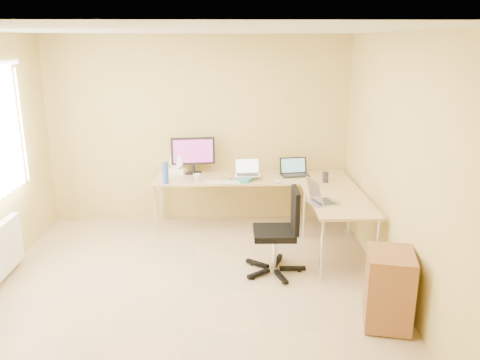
{
  "coord_description": "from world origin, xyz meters",
  "views": [
    {
      "loc": [
        0.4,
        -4.49,
        2.51
      ],
      "look_at": [
        0.55,
        1.1,
        0.9
      ],
      "focal_mm": 36.31,
      "sensor_mm": 36.0,
      "label": 1
    }
  ],
  "objects_px": {
    "desk_return": "(337,228)",
    "laptop_black": "(295,167)",
    "monitor": "(193,155)",
    "keyboard": "(223,182)",
    "laptop_center": "(248,168)",
    "mug": "(197,178)",
    "desk_fan": "(176,164)",
    "office_chair": "(274,230)",
    "cabinet": "(389,288)",
    "desk_main": "(251,202)",
    "laptop_return": "(324,193)",
    "water_bottle": "(165,173)"
  },
  "relations": [
    {
      "from": "mug",
      "to": "desk_fan",
      "type": "distance_m",
      "value": 0.51
    },
    {
      "from": "laptop_black",
      "to": "office_chair",
      "type": "bearing_deg",
      "value": -115.39
    },
    {
      "from": "keyboard",
      "to": "mug",
      "type": "relative_size",
      "value": 4.19
    },
    {
      "from": "desk_main",
      "to": "office_chair",
      "type": "xyz_separation_m",
      "value": [
        0.19,
        -1.38,
        0.14
      ]
    },
    {
      "from": "keyboard",
      "to": "mug",
      "type": "distance_m",
      "value": 0.36
    },
    {
      "from": "laptop_return",
      "to": "desk_main",
      "type": "bearing_deg",
      "value": 14.93
    },
    {
      "from": "monitor",
      "to": "laptop_center",
      "type": "relative_size",
      "value": 1.74
    },
    {
      "from": "mug",
      "to": "office_chair",
      "type": "distance_m",
      "value": 1.51
    },
    {
      "from": "keyboard",
      "to": "laptop_return",
      "type": "distance_m",
      "value": 1.42
    },
    {
      "from": "cabinet",
      "to": "office_chair",
      "type": "bearing_deg",
      "value": 144.67
    },
    {
      "from": "water_bottle",
      "to": "laptop_black",
      "type": "bearing_deg",
      "value": 11.05
    },
    {
      "from": "laptop_black",
      "to": "laptop_return",
      "type": "distance_m",
      "value": 1.19
    },
    {
      "from": "desk_main",
      "to": "laptop_return",
      "type": "bearing_deg",
      "value": -56.02
    },
    {
      "from": "desk_main",
      "to": "monitor",
      "type": "bearing_deg",
      "value": 166.74
    },
    {
      "from": "desk_return",
      "to": "mug",
      "type": "distance_m",
      "value": 1.92
    },
    {
      "from": "keyboard",
      "to": "cabinet",
      "type": "bearing_deg",
      "value": -51.65
    },
    {
      "from": "laptop_center",
      "to": "mug",
      "type": "bearing_deg",
      "value": -176.03
    },
    {
      "from": "mug",
      "to": "desk_fan",
      "type": "relative_size",
      "value": 0.41
    },
    {
      "from": "laptop_center",
      "to": "water_bottle",
      "type": "xyz_separation_m",
      "value": [
        -1.07,
        -0.19,
        -0.01
      ]
    },
    {
      "from": "keyboard",
      "to": "cabinet",
      "type": "height_order",
      "value": "keyboard"
    },
    {
      "from": "laptop_center",
      "to": "water_bottle",
      "type": "height_order",
      "value": "water_bottle"
    },
    {
      "from": "laptop_center",
      "to": "desk_fan",
      "type": "distance_m",
      "value": 1.03
    },
    {
      "from": "desk_return",
      "to": "monitor",
      "type": "height_order",
      "value": "monitor"
    },
    {
      "from": "mug",
      "to": "cabinet",
      "type": "distance_m",
      "value": 2.94
    },
    {
      "from": "monitor",
      "to": "water_bottle",
      "type": "xyz_separation_m",
      "value": [
        -0.33,
        -0.49,
        -0.12
      ]
    },
    {
      "from": "monitor",
      "to": "cabinet",
      "type": "relative_size",
      "value": 0.87
    },
    {
      "from": "monitor",
      "to": "laptop_return",
      "type": "xyz_separation_m",
      "value": [
        1.56,
        -1.32,
        -0.14
      ]
    },
    {
      "from": "cabinet",
      "to": "desk_main",
      "type": "bearing_deg",
      "value": 127.98
    },
    {
      "from": "laptop_return",
      "to": "mug",
      "type": "bearing_deg",
      "value": 38.91
    },
    {
      "from": "laptop_black",
      "to": "cabinet",
      "type": "xyz_separation_m",
      "value": [
        0.53,
        -2.48,
        -0.49
      ]
    },
    {
      "from": "monitor",
      "to": "keyboard",
      "type": "xyz_separation_m",
      "value": [
        0.42,
        -0.49,
        -0.25
      ]
    },
    {
      "from": "keyboard",
      "to": "mug",
      "type": "height_order",
      "value": "mug"
    },
    {
      "from": "monitor",
      "to": "office_chair",
      "type": "xyz_separation_m",
      "value": [
        0.98,
        -1.57,
        -0.49
      ]
    },
    {
      "from": "desk_return",
      "to": "office_chair",
      "type": "height_order",
      "value": "office_chair"
    },
    {
      "from": "laptop_return",
      "to": "desk_return",
      "type": "bearing_deg",
      "value": -76.56
    },
    {
      "from": "desk_main",
      "to": "desk_return",
      "type": "bearing_deg",
      "value": -45.73
    },
    {
      "from": "desk_fan",
      "to": "laptop_black",
      "type": "bearing_deg",
      "value": 8.58
    },
    {
      "from": "keyboard",
      "to": "laptop_return",
      "type": "height_order",
      "value": "laptop_return"
    },
    {
      "from": "water_bottle",
      "to": "desk_fan",
      "type": "distance_m",
      "value": 0.51
    },
    {
      "from": "desk_main",
      "to": "water_bottle",
      "type": "bearing_deg",
      "value": -165.2
    },
    {
      "from": "laptop_black",
      "to": "cabinet",
      "type": "relative_size",
      "value": 0.55
    },
    {
      "from": "desk_return",
      "to": "laptop_black",
      "type": "distance_m",
      "value": 1.21
    },
    {
      "from": "laptop_black",
      "to": "desk_fan",
      "type": "height_order",
      "value": "desk_fan"
    },
    {
      "from": "desk_fan",
      "to": "laptop_return",
      "type": "xyz_separation_m",
      "value": [
        1.8,
        -1.33,
        -0.01
      ]
    },
    {
      "from": "mug",
      "to": "laptop_return",
      "type": "bearing_deg",
      "value": -32.05
    },
    {
      "from": "desk_main",
      "to": "laptop_center",
      "type": "xyz_separation_m",
      "value": [
        -0.05,
        -0.11,
        0.52
      ]
    },
    {
      "from": "desk_main",
      "to": "desk_fan",
      "type": "xyz_separation_m",
      "value": [
        -1.03,
        0.2,
        0.49
      ]
    },
    {
      "from": "desk_return",
      "to": "laptop_center",
      "type": "bearing_deg",
      "value": 139.17
    },
    {
      "from": "water_bottle",
      "to": "laptop_return",
      "type": "bearing_deg",
      "value": -23.87
    },
    {
      "from": "monitor",
      "to": "office_chair",
      "type": "height_order",
      "value": "monitor"
    }
  ]
}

